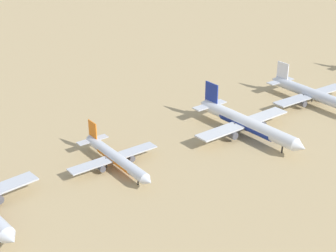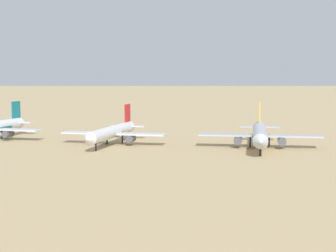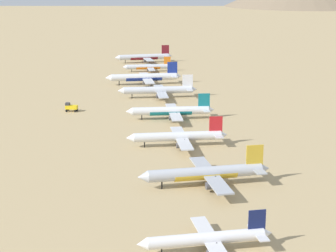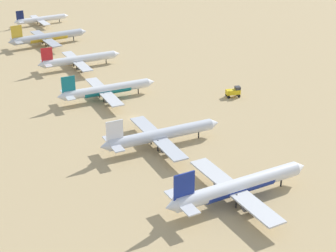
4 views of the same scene
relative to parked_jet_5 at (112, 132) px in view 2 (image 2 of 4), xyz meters
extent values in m
cone|color=silver|center=(-20.98, -36.94, 0.19)|extent=(2.69, 3.20, 3.02)
cube|color=#14727F|center=(-17.81, -37.18, 4.12)|extent=(4.87, 0.68, 6.18)
cube|color=silver|center=(-18.34, -37.14, 0.53)|extent=(3.62, 10.78, 0.32)
cylinder|color=#4C4C54|center=(-4.12, -32.90, -1.61)|extent=(3.85, 2.31, 2.03)
cylinder|color=black|center=(-5.93, -35.78, -1.83)|extent=(0.39, 0.39, 3.37)
cylinder|color=silver|center=(0.40, -0.02, 0.09)|extent=(31.09, 4.81, 3.27)
cone|color=silver|center=(17.23, -0.86, 0.09)|extent=(2.91, 3.34, 3.20)
cone|color=silver|center=(-16.27, 0.81, 0.09)|extent=(2.55, 3.06, 2.94)
cube|color=red|center=(-13.18, 0.66, 3.92)|extent=(4.74, 0.54, 6.02)
cube|color=silver|center=(-13.69, 0.68, 0.42)|extent=(3.26, 10.44, 0.31)
cube|color=silver|center=(-0.89, 0.04, -0.48)|extent=(5.75, 29.42, 0.39)
cylinder|color=#4C4C54|center=(0.05, 5.16, -1.66)|extent=(3.71, 2.16, 1.98)
cylinder|color=#4C4C54|center=(-0.46, -5.14, -1.66)|extent=(3.71, 2.16, 1.98)
cylinder|color=black|center=(12.15, -0.61, -1.88)|extent=(0.38, 0.38, 3.29)
cylinder|color=black|center=(-1.64, 2.32, -1.88)|extent=(0.38, 0.38, 3.29)
cylinder|color=black|center=(-1.86, -2.15, -1.88)|extent=(0.38, 0.38, 3.29)
cylinder|color=#B2B7C1|center=(-0.19, 39.50, 0.40)|extent=(33.72, 4.50, 3.55)
cone|color=#B2B7C1|center=(18.11, 40.02, 0.40)|extent=(3.09, 3.56, 3.48)
cone|color=#B2B7C1|center=(-18.30, 38.99, 0.40)|extent=(2.71, 3.27, 3.19)
cube|color=gold|center=(-14.94, 39.08, 4.56)|extent=(5.15, 0.47, 6.54)
cube|color=#A4A8B2|center=(-15.50, 39.07, 0.76)|extent=(3.31, 11.29, 0.34)
cube|color=#A4A8B2|center=(-1.59, 39.46, -0.22)|extent=(5.57, 31.88, 0.42)
cylinder|color=#4C4C54|center=(-1.00, 45.09, -1.50)|extent=(3.98, 2.26, 2.15)
cylinder|color=#4C4C54|center=(-0.68, 33.88, -1.50)|extent=(3.98, 2.26, 2.15)
cylinder|color=black|center=(12.59, 39.87, -1.73)|extent=(0.41, 0.41, 3.57)
cylinder|color=black|center=(-2.59, 41.86, -1.73)|extent=(0.41, 0.41, 3.57)
cylinder|color=black|center=(-2.45, 37.01, -1.73)|extent=(0.41, 0.41, 3.57)
cylinder|color=gold|center=(-0.19, 39.50, 0.14)|extent=(18.59, 4.08, 3.56)
camera|label=1|loc=(85.33, -217.02, 60.80)|focal=53.50mm
camera|label=2|loc=(137.61, 42.04, 15.22)|focal=56.71mm
camera|label=3|loc=(37.62, 193.91, 56.98)|focal=62.40mm
camera|label=4|loc=(-73.06, -202.83, 68.42)|focal=56.34mm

